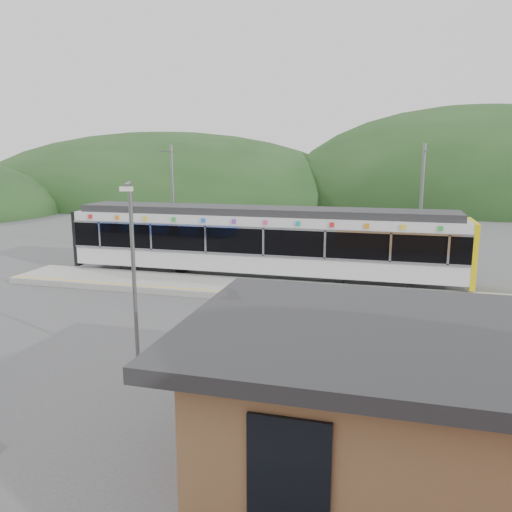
# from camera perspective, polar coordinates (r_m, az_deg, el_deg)

# --- Properties ---
(ground) EXTENTS (120.00, 120.00, 0.00)m
(ground) POSITION_cam_1_polar(r_m,az_deg,el_deg) (20.48, -1.04, -6.63)
(ground) COLOR #4C4C4F
(ground) RESTS_ON ground
(hills) EXTENTS (146.00, 149.00, 26.00)m
(hills) POSITION_cam_1_polar(r_m,az_deg,el_deg) (24.85, 16.33, -3.88)
(hills) COLOR #1E3D19
(hills) RESTS_ON ground
(platform) EXTENTS (26.00, 3.20, 0.30)m
(platform) POSITION_cam_1_polar(r_m,az_deg,el_deg) (23.50, 1.17, -3.90)
(platform) COLOR #9E9E99
(platform) RESTS_ON ground
(yellow_line) EXTENTS (26.00, 0.10, 0.01)m
(yellow_line) POSITION_cam_1_polar(r_m,az_deg,el_deg) (22.24, 0.38, -4.36)
(yellow_line) COLOR yellow
(yellow_line) RESTS_ON platform
(train) EXTENTS (20.44, 3.01, 3.74)m
(train) POSITION_cam_1_polar(r_m,az_deg,el_deg) (25.87, 0.61, 1.85)
(train) COLOR black
(train) RESTS_ON ground
(catenary_mast_west) EXTENTS (0.18, 1.80, 7.00)m
(catenary_mast_west) POSITION_cam_1_polar(r_m,az_deg,el_deg) (30.08, -9.49, 6.06)
(catenary_mast_west) COLOR slate
(catenary_mast_west) RESTS_ON ground
(catenary_mast_east) EXTENTS (0.18, 1.80, 7.00)m
(catenary_mast_east) POSITION_cam_1_polar(r_m,az_deg,el_deg) (27.48, 18.31, 5.17)
(catenary_mast_east) COLOR slate
(catenary_mast_east) RESTS_ON ground
(station_shelter) EXTENTS (9.20, 6.20, 3.00)m
(station_shelter) POSITION_cam_1_polar(r_m,az_deg,el_deg) (10.84, 17.30, -15.18)
(station_shelter) COLOR #956341
(station_shelter) RESTS_ON ground
(lamp_post) EXTENTS (0.48, 1.05, 5.62)m
(lamp_post) POSITION_cam_1_polar(r_m,az_deg,el_deg) (14.86, -14.09, -0.43)
(lamp_post) COLOR slate
(lamp_post) RESTS_ON ground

